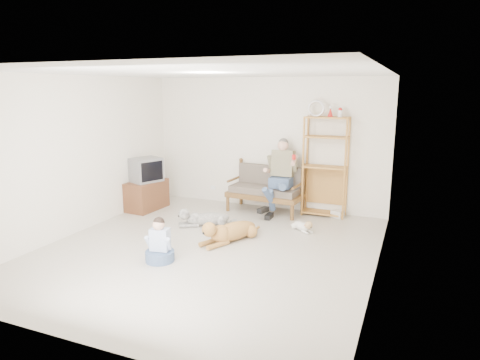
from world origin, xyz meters
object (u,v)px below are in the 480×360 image
at_px(etagere, 325,166).
at_px(tv_stand, 147,195).
at_px(golden_retriever, 229,232).
at_px(loveseat, 266,188).

distance_m(etagere, tv_stand, 3.70).
relative_size(etagere, tv_stand, 2.42).
height_order(etagere, golden_retriever, etagere).
relative_size(loveseat, etagere, 0.68).
distance_m(etagere, golden_retriever, 2.52).
distance_m(loveseat, golden_retriever, 1.97).
relative_size(loveseat, tv_stand, 1.66).
relative_size(loveseat, golden_retriever, 1.21).
xyz_separation_m(etagere, tv_stand, (-3.50, -0.98, -0.70)).
height_order(etagere, tv_stand, etagere).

